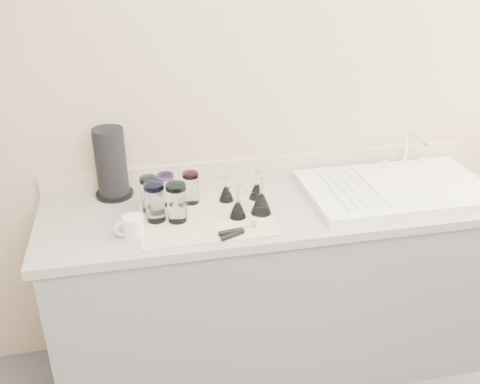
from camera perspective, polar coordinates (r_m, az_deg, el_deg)
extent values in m
cube|color=tan|center=(2.48, 2.55, 9.17)|extent=(3.50, 0.04, 2.50)
cube|color=slate|center=(2.60, 3.83, -10.39)|extent=(2.00, 0.60, 0.86)
cube|color=gray|center=(2.36, 4.16, -1.65)|extent=(2.06, 0.62, 0.04)
cube|color=white|center=(2.54, 16.24, 0.39)|extent=(0.82, 0.50, 0.03)
cylinder|color=silver|center=(2.72, 17.28, 4.53)|extent=(0.02, 0.02, 0.18)
cylinder|color=silver|center=(2.62, 18.32, 5.48)|extent=(0.02, 0.16, 0.02)
cylinder|color=silver|center=(2.70, 15.21, 3.03)|extent=(0.03, 0.03, 0.04)
cylinder|color=silver|center=(2.79, 18.90, 3.31)|extent=(0.03, 0.03, 0.04)
cube|color=beige|center=(2.23, -3.70, -2.65)|extent=(0.55, 0.42, 0.01)
cylinder|color=white|center=(2.28, -9.60, -0.41)|extent=(0.07, 0.07, 0.13)
cylinder|color=#3FA4C4|center=(2.24, -9.74, 1.29)|extent=(0.08, 0.08, 0.02)
cylinder|color=white|center=(2.32, -7.87, 0.11)|extent=(0.07, 0.07, 0.12)
cylinder|color=#673DAD|center=(2.29, -7.98, 1.67)|extent=(0.07, 0.07, 0.02)
cylinder|color=white|center=(2.32, -5.25, 0.26)|extent=(0.07, 0.07, 0.12)
cylinder|color=#E92CA3|center=(2.28, -5.32, 1.83)|extent=(0.07, 0.07, 0.02)
cylinder|color=white|center=(2.19, -9.04, -1.32)|extent=(0.08, 0.08, 0.14)
cylinder|color=blue|center=(2.15, -9.20, 0.60)|extent=(0.08, 0.08, 0.02)
cylinder|color=white|center=(2.18, -6.76, -1.38)|extent=(0.08, 0.08, 0.14)
cylinder|color=teal|center=(2.14, -6.87, 0.55)|extent=(0.08, 0.08, 0.02)
cone|color=white|center=(2.34, -1.47, -0.15)|extent=(0.07, 0.07, 0.07)
cylinder|color=white|center=(2.31, -1.49, 1.16)|extent=(0.01, 0.01, 0.05)
cylinder|color=white|center=(2.30, -1.50, 1.83)|extent=(0.07, 0.07, 0.01)
cone|color=white|center=(2.35, 1.78, 0.09)|extent=(0.07, 0.07, 0.07)
cylinder|color=white|center=(2.33, 1.80, 1.43)|extent=(0.01, 0.01, 0.05)
cylinder|color=white|center=(2.32, 1.82, 2.11)|extent=(0.07, 0.07, 0.01)
cone|color=white|center=(2.20, -0.24, -1.87)|extent=(0.07, 0.07, 0.07)
cylinder|color=white|center=(2.17, -0.25, -0.44)|extent=(0.01, 0.01, 0.06)
cylinder|color=white|center=(2.16, -0.25, 0.30)|extent=(0.07, 0.07, 0.01)
cone|color=white|center=(2.23, 2.27, -1.23)|extent=(0.09, 0.09, 0.09)
cylinder|color=white|center=(2.20, 2.31, 0.54)|extent=(0.01, 0.01, 0.07)
cylinder|color=white|center=(2.18, 2.33, 1.45)|extent=(0.09, 0.09, 0.01)
cube|color=silver|center=(2.12, 1.03, -3.88)|extent=(0.07, 0.05, 0.02)
cylinder|color=black|center=(2.08, -0.55, -4.50)|extent=(0.12, 0.07, 0.02)
cylinder|color=black|center=(2.10, -0.67, -4.18)|extent=(0.13, 0.04, 0.02)
cylinder|color=silver|center=(2.12, -11.29, -3.64)|extent=(0.10, 0.10, 0.09)
torus|color=silver|center=(2.12, -12.43, -3.83)|extent=(0.07, 0.02, 0.07)
cylinder|color=black|center=(2.47, -13.22, -0.19)|extent=(0.17, 0.17, 0.01)
cylinder|color=black|center=(2.41, -13.61, 3.17)|extent=(0.13, 0.13, 0.30)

